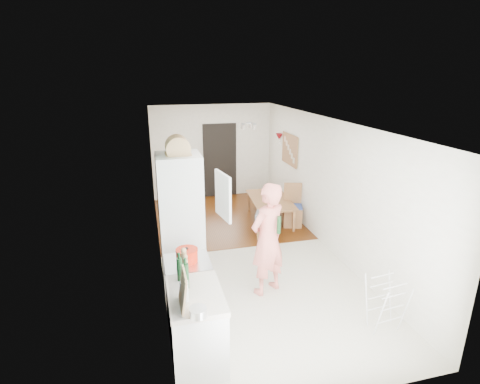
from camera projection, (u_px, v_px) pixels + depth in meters
name	position (u px, v px, depth m)	size (l,w,h in m)	color
room_shell	(247.00, 190.00, 6.80)	(3.20, 7.00, 2.50)	white
floor	(246.00, 252.00, 7.18)	(3.20, 7.00, 0.01)	beige
wood_floor_overlay	(226.00, 217.00, 8.89)	(3.20, 3.30, 0.01)	#602F07
sage_wall_panel	(161.00, 202.00, 4.40)	(0.02, 3.00, 1.30)	gray
tile_splashback	(168.00, 278.00, 4.11)	(0.02, 1.90, 0.50)	black
doorway_recess	(220.00, 161.00, 10.13)	(0.90, 0.04, 2.00)	black
base_cabinet	(197.00, 329.00, 4.40)	(0.60, 0.90, 0.86)	silver
worktop	(195.00, 295.00, 4.25)	(0.62, 0.92, 0.06)	silver
range_cooker	(189.00, 293.00, 5.08)	(0.60, 0.60, 0.88)	silver
cooker_top	(187.00, 263.00, 4.94)	(0.60, 0.60, 0.04)	silver
fridge_housing	(181.00, 222.00, 5.84)	(0.66, 0.66, 2.15)	silver
fridge_door	(223.00, 196.00, 5.56)	(0.56, 0.04, 0.70)	silver
fridge_interior	(200.00, 191.00, 5.76)	(0.02, 0.52, 0.66)	white
pinboard	(290.00, 149.00, 8.83)	(0.03, 0.90, 0.70)	tan
pinboard_frame	(289.00, 149.00, 8.82)	(0.01, 0.94, 0.74)	#996436
wall_sconce	(279.00, 137.00, 9.36)	(0.18, 0.18, 0.16)	maroon
person	(268.00, 230.00, 5.61)	(0.77, 0.50, 2.10)	#ED7B6D
dining_table	(271.00, 211.00, 8.61)	(1.32, 0.73, 0.46)	#996436
dining_chair	(293.00, 206.00, 8.27)	(0.40, 0.40, 0.95)	#996436
stool	(265.00, 229.00, 7.74)	(0.31, 0.31, 0.40)	#996436
grey_drape	(265.00, 217.00, 7.62)	(0.37, 0.37, 0.17)	slate
drying_rack	(386.00, 304.00, 4.96)	(0.38, 0.34, 0.74)	silver
bread_bin	(178.00, 148.00, 5.47)	(0.37, 0.35, 0.20)	tan
red_casserole	(187.00, 255.00, 4.93)	(0.29, 0.29, 0.17)	red
steel_pan	(198.00, 312.00, 3.83)	(0.19, 0.19, 0.09)	silver
held_bottle	(279.00, 225.00, 5.48)	(0.06, 0.06, 0.27)	#153D1B
bottle_a	(180.00, 269.00, 4.46)	(0.07, 0.07, 0.29)	#153D1B
bottle_b	(186.00, 276.00, 4.29)	(0.07, 0.07, 0.31)	#153D1B
bottle_c	(184.00, 291.00, 4.07)	(0.09, 0.09, 0.23)	beige
pepper_mill_front	(186.00, 266.00, 4.62)	(0.06, 0.06, 0.20)	tan
pepper_mill_back	(184.00, 262.00, 4.68)	(0.07, 0.07, 0.24)	tan
chopping_boards	(183.00, 291.00, 3.92)	(0.04, 0.31, 0.42)	tan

